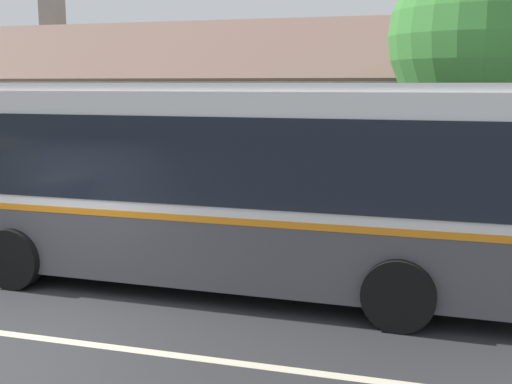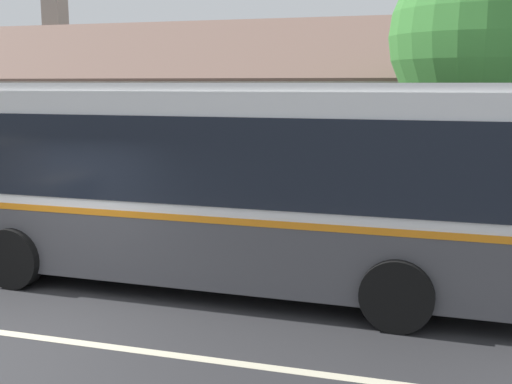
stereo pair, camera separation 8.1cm
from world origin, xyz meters
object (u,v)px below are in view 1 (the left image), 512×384
Objects in this scene: bench_down_street at (243,213)px; street_tree_primary at (481,43)px; transit_bus at (207,178)px; bench_by_building at (46,203)px.

bench_down_street is 0.30× the size of street_tree_primary.
transit_bus is 3.25m from bench_down_street.
bench_down_street is (4.69, 0.21, -0.00)m from bench_by_building.
bench_by_building and bench_down_street have the same top height.
transit_bus is 5.88m from bench_by_building.
street_tree_primary reaches higher than bench_down_street.
street_tree_primary is at bearing 8.32° from bench_by_building.
street_tree_primary reaches higher than bench_by_building.
bench_by_building is at bearing -171.68° from street_tree_primary.
bench_by_building is (-5.03, 2.79, -1.20)m from transit_bus.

